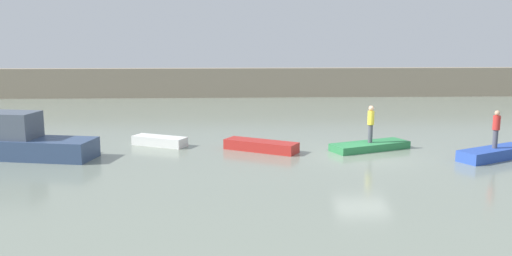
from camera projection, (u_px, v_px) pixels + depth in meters
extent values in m
plane|color=gray|center=(363.00, 156.00, 24.39)|extent=(120.00, 120.00, 0.00)
cube|color=gray|center=(300.00, 82.00, 47.64)|extent=(80.00, 1.20, 2.59)
cube|color=#33476B|center=(24.00, 148.00, 24.03)|extent=(6.74, 3.07, 0.91)
cube|color=#4C5666|center=(7.00, 125.00, 23.96)|extent=(2.94, 2.03, 1.19)
cube|color=white|center=(160.00, 141.00, 26.73)|extent=(2.92, 2.04, 0.47)
cube|color=red|center=(261.00, 146.00, 25.51)|extent=(3.65, 2.68, 0.49)
cube|color=#2D7F47|center=(370.00, 146.00, 25.76)|extent=(4.15, 2.69, 0.36)
cube|color=#2B4CAD|center=(494.00, 153.00, 23.84)|extent=(3.89, 2.71, 0.50)
cylinder|color=#4C4C56|center=(495.00, 139.00, 23.73)|extent=(0.22, 0.22, 0.84)
cylinder|color=red|center=(497.00, 123.00, 23.60)|extent=(0.32, 0.32, 0.64)
sphere|color=tan|center=(497.00, 113.00, 23.52)|extent=(0.24, 0.24, 0.24)
cylinder|color=#4C4C56|center=(370.00, 134.00, 25.66)|extent=(0.22, 0.22, 0.88)
cylinder|color=yellow|center=(371.00, 118.00, 25.52)|extent=(0.32, 0.32, 0.67)
sphere|color=tan|center=(371.00, 108.00, 25.44)|extent=(0.26, 0.26, 0.26)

